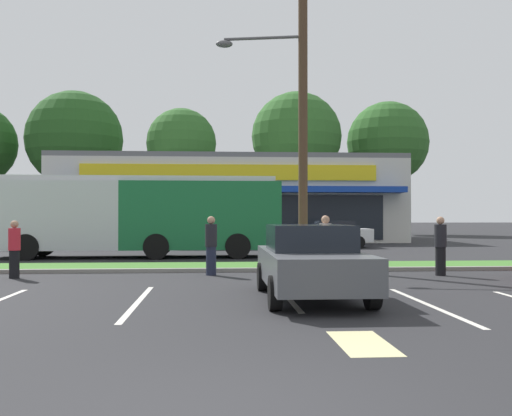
{
  "coord_description": "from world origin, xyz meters",
  "views": [
    {
      "loc": [
        -0.12,
        -4.97,
        1.73
      ],
      "look_at": [
        1.47,
        18.1,
        1.99
      ],
      "focal_mm": 41.33,
      "sensor_mm": 36.0,
      "label": 1
    }
  ],
  "objects_px": {
    "utility_pole": "(299,96)",
    "car_0": "(216,233)",
    "car_2": "(16,234)",
    "car_4": "(311,261)",
    "city_bus": "(137,214)",
    "pedestrian_far": "(325,246)",
    "pedestrian_mid": "(211,246)",
    "pedestrian_near_bench": "(14,249)",
    "pedestrian_by_pole": "(440,246)",
    "car_3": "(331,234)"
  },
  "relations": [
    {
      "from": "pedestrian_by_pole",
      "to": "city_bus",
      "type": "bearing_deg",
      "value": -149.26
    },
    {
      "from": "car_0",
      "to": "pedestrian_mid",
      "type": "height_order",
      "value": "pedestrian_mid"
    },
    {
      "from": "utility_pole",
      "to": "car_0",
      "type": "bearing_deg",
      "value": 103.47
    },
    {
      "from": "pedestrian_by_pole",
      "to": "pedestrian_far",
      "type": "distance_m",
      "value": 3.36
    },
    {
      "from": "car_3",
      "to": "pedestrian_near_bench",
      "type": "height_order",
      "value": "pedestrian_near_bench"
    },
    {
      "from": "pedestrian_near_bench",
      "to": "pedestrian_by_pole",
      "type": "xyz_separation_m",
      "value": [
        11.84,
        -0.08,
        0.05
      ]
    },
    {
      "from": "car_0",
      "to": "car_3",
      "type": "distance_m",
      "value": 6.02
    },
    {
      "from": "car_0",
      "to": "pedestrian_by_pole",
      "type": "relative_size",
      "value": 2.7
    },
    {
      "from": "car_2",
      "to": "pedestrian_far",
      "type": "height_order",
      "value": "pedestrian_far"
    },
    {
      "from": "city_bus",
      "to": "pedestrian_near_bench",
      "type": "bearing_deg",
      "value": 72.27
    },
    {
      "from": "utility_pole",
      "to": "car_0",
      "type": "relative_size",
      "value": 2.32
    },
    {
      "from": "pedestrian_near_bench",
      "to": "car_3",
      "type": "bearing_deg",
      "value": 134.76
    },
    {
      "from": "city_bus",
      "to": "pedestrian_far",
      "type": "relative_size",
      "value": 6.76
    },
    {
      "from": "utility_pole",
      "to": "pedestrian_mid",
      "type": "relative_size",
      "value": 6.21
    },
    {
      "from": "car_3",
      "to": "pedestrian_mid",
      "type": "height_order",
      "value": "pedestrian_mid"
    },
    {
      "from": "car_4",
      "to": "pedestrian_far",
      "type": "xyz_separation_m",
      "value": [
        1.07,
        4.08,
        0.08
      ]
    },
    {
      "from": "pedestrian_by_pole",
      "to": "pedestrian_far",
      "type": "bearing_deg",
      "value": -106.1
    },
    {
      "from": "car_0",
      "to": "pedestrian_far",
      "type": "height_order",
      "value": "pedestrian_far"
    },
    {
      "from": "car_2",
      "to": "car_3",
      "type": "distance_m",
      "value": 16.06
    },
    {
      "from": "car_3",
      "to": "pedestrian_near_bench",
      "type": "relative_size",
      "value": 2.65
    },
    {
      "from": "car_3",
      "to": "pedestrian_far",
      "type": "relative_size",
      "value": 2.44
    },
    {
      "from": "pedestrian_near_bench",
      "to": "pedestrian_far",
      "type": "height_order",
      "value": "pedestrian_far"
    },
    {
      "from": "car_2",
      "to": "pedestrian_by_pole",
      "type": "height_order",
      "value": "pedestrian_by_pole"
    },
    {
      "from": "car_3",
      "to": "pedestrian_near_bench",
      "type": "distance_m",
      "value": 18.17
    },
    {
      "from": "car_2",
      "to": "pedestrian_mid",
      "type": "xyz_separation_m",
      "value": [
        9.89,
        -13.5,
        0.07
      ]
    },
    {
      "from": "utility_pole",
      "to": "car_4",
      "type": "height_order",
      "value": "utility_pole"
    },
    {
      "from": "city_bus",
      "to": "car_0",
      "type": "height_order",
      "value": "city_bus"
    },
    {
      "from": "pedestrian_mid",
      "to": "pedestrian_near_bench",
      "type": "bearing_deg",
      "value": 172.06
    },
    {
      "from": "car_2",
      "to": "utility_pole",
      "type": "bearing_deg",
      "value": 138.13
    },
    {
      "from": "pedestrian_by_pole",
      "to": "car_3",
      "type": "bearing_deg",
      "value": 161.15
    },
    {
      "from": "car_2",
      "to": "car_4",
      "type": "bearing_deg",
      "value": 123.12
    },
    {
      "from": "car_3",
      "to": "pedestrian_mid",
      "type": "distance_m",
      "value": 14.94
    },
    {
      "from": "city_bus",
      "to": "car_0",
      "type": "bearing_deg",
      "value": -119.28
    },
    {
      "from": "utility_pole",
      "to": "city_bus",
      "type": "bearing_deg",
      "value": 138.94
    },
    {
      "from": "city_bus",
      "to": "pedestrian_by_pole",
      "type": "distance_m",
      "value": 12.34
    },
    {
      "from": "utility_pole",
      "to": "car_2",
      "type": "relative_size",
      "value": 2.29
    },
    {
      "from": "car_2",
      "to": "car_4",
      "type": "relative_size",
      "value": 1.01
    },
    {
      "from": "city_bus",
      "to": "car_2",
      "type": "distance_m",
      "value": 9.34
    },
    {
      "from": "utility_pole",
      "to": "pedestrian_by_pole",
      "type": "bearing_deg",
      "value": -35.58
    },
    {
      "from": "pedestrian_far",
      "to": "city_bus",
      "type": "bearing_deg",
      "value": -89.71
    },
    {
      "from": "utility_pole",
      "to": "car_3",
      "type": "bearing_deg",
      "value": 73.78
    },
    {
      "from": "utility_pole",
      "to": "car_3",
      "type": "xyz_separation_m",
      "value": [
        3.35,
        11.5,
        -4.85
      ]
    },
    {
      "from": "city_bus",
      "to": "pedestrian_mid",
      "type": "height_order",
      "value": "city_bus"
    },
    {
      "from": "pedestrian_near_bench",
      "to": "car_0",
      "type": "bearing_deg",
      "value": 152.16
    },
    {
      "from": "car_0",
      "to": "pedestrian_near_bench",
      "type": "relative_size",
      "value": 2.87
    },
    {
      "from": "car_2",
      "to": "pedestrian_far",
      "type": "bearing_deg",
      "value": 132.43
    },
    {
      "from": "pedestrian_by_pole",
      "to": "car_4",
      "type": "bearing_deg",
      "value": -65.86
    },
    {
      "from": "pedestrian_near_bench",
      "to": "pedestrian_mid",
      "type": "distance_m",
      "value": 5.35
    },
    {
      "from": "car_3",
      "to": "car_4",
      "type": "bearing_deg",
      "value": 77.52
    },
    {
      "from": "car_3",
      "to": "pedestrian_by_pole",
      "type": "relative_size",
      "value": 2.48
    }
  ]
}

